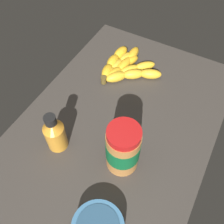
# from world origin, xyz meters

# --- Properties ---
(ground_plane) EXTENTS (0.87, 0.60, 0.04)m
(ground_plane) POSITION_xyz_m (0.00, 0.00, -0.02)
(ground_plane) COLOR #38332D
(banana_bunch) EXTENTS (0.23, 0.22, 0.04)m
(banana_bunch) POSITION_xyz_m (0.22, 0.09, 0.02)
(banana_bunch) COLOR gold
(banana_bunch) RESTS_ON ground_plane
(peanut_butter_jar) EXTENTS (0.09, 0.09, 0.17)m
(peanut_butter_jar) POSITION_xyz_m (-0.12, -0.07, 0.08)
(peanut_butter_jar) COLOR #B27238
(peanut_butter_jar) RESTS_ON ground_plane
(honey_bottle) EXTENTS (0.06, 0.06, 0.14)m
(honey_bottle) POSITION_xyz_m (-0.16, 0.12, 0.06)
(honey_bottle) COLOR orange
(honey_bottle) RESTS_ON ground_plane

